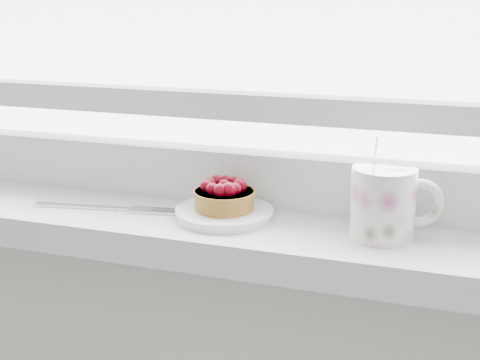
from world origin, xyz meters
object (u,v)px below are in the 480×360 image
at_px(floral_mug, 385,202).
at_px(fork, 104,208).
at_px(raspberry_tart, 224,195).
at_px(saucer, 224,214).

bearing_deg(floral_mug, fork, -177.84).
xyz_separation_m(raspberry_tart, floral_mug, (0.20, -0.00, 0.01)).
height_order(saucer, fork, saucer).
height_order(saucer, floral_mug, floral_mug).
bearing_deg(fork, floral_mug, 2.16).
bearing_deg(raspberry_tart, floral_mug, -0.97).
xyz_separation_m(saucer, floral_mug, (0.20, -0.00, 0.04)).
xyz_separation_m(saucer, raspberry_tart, (0.00, -0.00, 0.02)).
xyz_separation_m(raspberry_tart, fork, (-0.16, -0.02, -0.03)).
bearing_deg(fork, raspberry_tart, 5.99).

